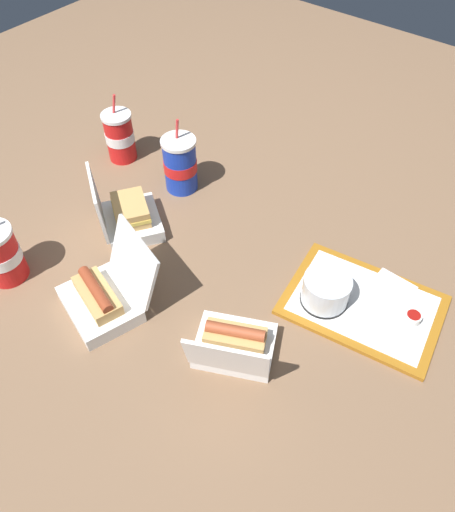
{
  "coord_description": "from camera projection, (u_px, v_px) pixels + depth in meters",
  "views": [
    {
      "loc": [
        -0.56,
        0.64,
        1.0
      ],
      "look_at": [
        -0.04,
        -0.02,
        0.05
      ],
      "focal_mm": 35.0,
      "sensor_mm": 36.0,
      "label": 1
    }
  ],
  "objects": [
    {
      "name": "ketchup_cup",
      "position": [
        413.0,
        318.0,
        1.18
      ],
      "size": [
        0.04,
        0.04,
        0.02
      ],
      "color": "white",
      "rests_on": "food_tray"
    },
    {
      "name": "soda_cup_front",
      "position": [
        0.0,
        254.0,
        1.24
      ],
      "size": [
        0.1,
        0.1,
        0.22
      ],
      "color": "red",
      "rests_on": "ground_plane"
    },
    {
      "name": "soda_cup_center",
      "position": [
        120.0,
        136.0,
        1.56
      ],
      "size": [
        0.09,
        0.09,
        0.22
      ],
      "color": "red",
      "rests_on": "ground_plane"
    },
    {
      "name": "clamshell_hotdog_front",
      "position": [
        234.0,
        345.0,
        1.11
      ],
      "size": [
        0.23,
        0.23,
        0.17
      ],
      "color": "white",
      "rests_on": "ground_plane"
    },
    {
      "name": "clamshell_sandwich_back",
      "position": [
        128.0,
        216.0,
        1.38
      ],
      "size": [
        0.23,
        0.23,
        0.19
      ],
      "color": "white",
      "rests_on": "ground_plane"
    },
    {
      "name": "plastic_fork",
      "position": [
        377.0,
        337.0,
        1.15
      ],
      "size": [
        0.1,
        0.06,
        0.0
      ],
      "primitive_type": "cube",
      "rotation": [
        0.0,
        0.0,
        0.45
      ],
      "color": "white",
      "rests_on": "food_tray"
    },
    {
      "name": "soda_cup_back",
      "position": [
        180.0,
        164.0,
        1.46
      ],
      "size": [
        0.1,
        0.1,
        0.23
      ],
      "color": "#1938B7",
      "rests_on": "ground_plane"
    },
    {
      "name": "napkin_stack",
      "position": [
        391.0,
        289.0,
        1.25
      ],
      "size": [
        0.1,
        0.1,
        0.0
      ],
      "primitive_type": "cube",
      "rotation": [
        0.0,
        0.0,
        -0.04
      ],
      "color": "white",
      "rests_on": "food_tray"
    },
    {
      "name": "ground_plane",
      "position": [
        211.0,
        266.0,
        1.32
      ],
      "size": [
        3.2,
        3.2,
        0.0
      ],
      "primitive_type": "plane",
      "color": "brown"
    },
    {
      "name": "food_tray",
      "position": [
        363.0,
        305.0,
        1.23
      ],
      "size": [
        0.4,
        0.31,
        0.01
      ],
      "color": "#A56619",
      "rests_on": "ground_plane"
    },
    {
      "name": "clamshell_hotdog_left",
      "position": [
        104.0,
        297.0,
        1.2
      ],
      "size": [
        0.24,
        0.25,
        0.18
      ],
      "color": "white",
      "rests_on": "ground_plane"
    },
    {
      "name": "cake_container",
      "position": [
        326.0,
        291.0,
        1.2
      ],
      "size": [
        0.12,
        0.12,
        0.08
      ],
      "color": "black",
      "rests_on": "food_tray"
    }
  ]
}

